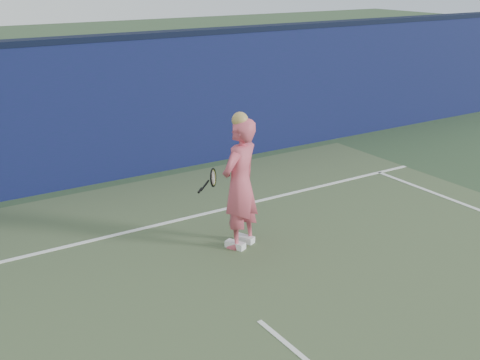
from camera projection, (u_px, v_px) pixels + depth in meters
backstop_wall at (85, 114)px, 10.60m from camera, size 24.00×0.40×2.50m
wall_cap at (78, 39)px, 10.16m from camera, size 24.00×0.42×0.10m
player at (240, 184)px, 8.16m from camera, size 0.79×0.68×1.92m
racket at (212, 179)px, 8.38m from camera, size 0.46×0.30×0.27m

